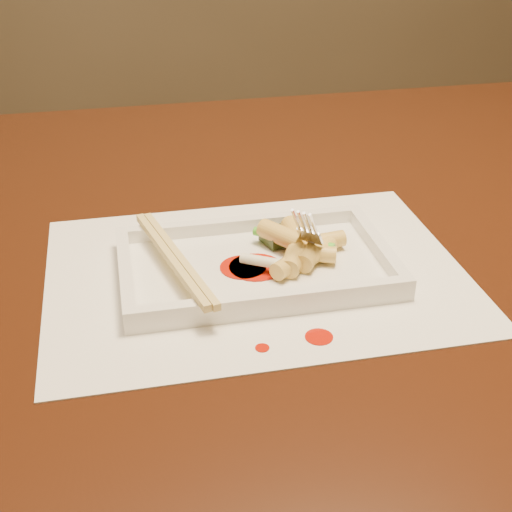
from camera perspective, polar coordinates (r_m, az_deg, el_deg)
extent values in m
cube|color=black|center=(0.80, 3.50, 1.48)|extent=(1.40, 0.90, 0.04)
cube|color=white|center=(0.69, 0.00, -1.35)|extent=(0.40, 0.30, 0.00)
cylinder|color=#B81505|center=(0.60, 5.06, -6.46)|extent=(0.02, 0.02, 0.00)
cylinder|color=#B81505|center=(0.59, 0.50, -7.36)|extent=(0.01, 0.01, 0.00)
cube|color=white|center=(0.69, 0.00, -1.01)|extent=(0.26, 0.16, 0.01)
cube|color=white|center=(0.75, -1.17, 2.56)|extent=(0.26, 0.01, 0.01)
cube|color=white|center=(0.62, 1.41, -3.55)|extent=(0.26, 0.01, 0.01)
cube|color=white|center=(0.67, -10.39, -1.30)|extent=(0.01, 0.14, 0.01)
cube|color=white|center=(0.72, 9.75, 0.81)|extent=(0.01, 0.14, 0.01)
cube|color=black|center=(0.72, 2.06, 1.65)|extent=(0.05, 0.04, 0.01)
cylinder|color=#EAEACC|center=(0.67, 0.41, -0.42)|extent=(0.04, 0.03, 0.01)
cylinder|color=green|center=(0.71, 3.00, 1.35)|extent=(0.07, 0.06, 0.01)
cube|color=#D7BB6B|center=(0.67, -6.89, -0.16)|extent=(0.05, 0.18, 0.01)
cube|color=#D7BB6B|center=(0.67, -6.21, -0.09)|extent=(0.05, 0.18, 0.01)
cylinder|color=#B81505|center=(0.68, -1.03, -0.91)|extent=(0.04, 0.04, 0.00)
cylinder|color=#B81505|center=(0.68, -0.01, -0.90)|extent=(0.05, 0.05, 0.00)
cylinder|color=#E5CF6B|center=(0.71, 5.60, 1.20)|extent=(0.04, 0.02, 0.02)
cylinder|color=#E5CF6B|center=(0.69, 4.61, 0.21)|extent=(0.05, 0.03, 0.02)
cylinder|color=#E5CF6B|center=(0.71, 2.06, 1.65)|extent=(0.04, 0.05, 0.02)
cylinder|color=#E5CF6B|center=(0.67, 2.81, -0.60)|extent=(0.04, 0.04, 0.02)
cylinder|color=#E5CF6B|center=(0.69, 5.04, 0.35)|extent=(0.04, 0.04, 0.02)
cylinder|color=#E5CF6B|center=(0.71, 3.21, 1.88)|extent=(0.02, 0.04, 0.02)
cylinder|color=#E5CF6B|center=(0.68, 3.04, -0.16)|extent=(0.04, 0.05, 0.02)
cylinder|color=#E5CF6B|center=(0.69, 4.34, 0.12)|extent=(0.04, 0.05, 0.02)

